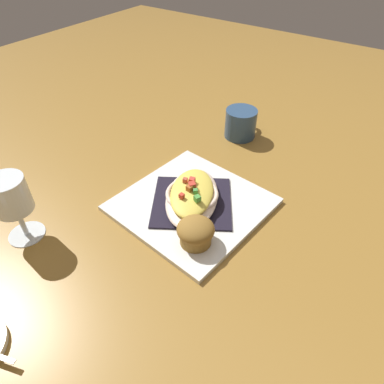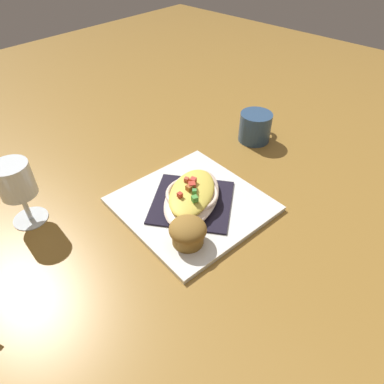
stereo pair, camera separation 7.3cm
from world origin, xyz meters
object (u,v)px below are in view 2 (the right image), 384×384
Objects in this scene: gratin_dish at (192,195)px; muffin at (188,232)px; square_plate at (192,204)px; stemmed_glass at (16,184)px; coffee_mug at (255,128)px.

muffin is (-0.09, -0.07, 0.00)m from gratin_dish.
square_plate is 2.04× the size of stemmed_glass.
stemmed_glass is at bearing 120.40° from muffin.
muffin is (-0.09, -0.07, 0.03)m from square_plate.
square_plate is 2.48× the size of coffee_mug.
gratin_dish reaches higher than square_plate.
square_plate is at bearing -40.73° from stemmed_glass.
muffin reaches higher than square_plate.
coffee_mug is (0.32, 0.06, 0.03)m from square_plate.
stemmed_glass is at bearing 139.27° from square_plate.
muffin is at bearing -141.32° from square_plate.
gratin_dish is 0.11m from muffin.
square_plate is at bearing 38.68° from muffin.
coffee_mug is at bearing 10.44° from square_plate.
square_plate is 1.28× the size of gratin_dish.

